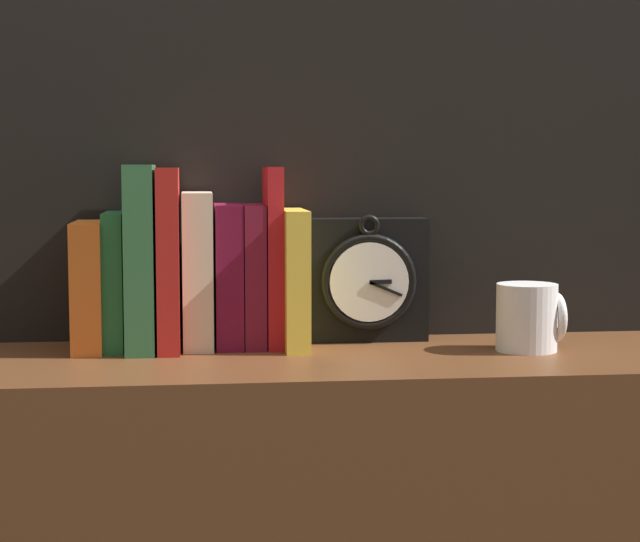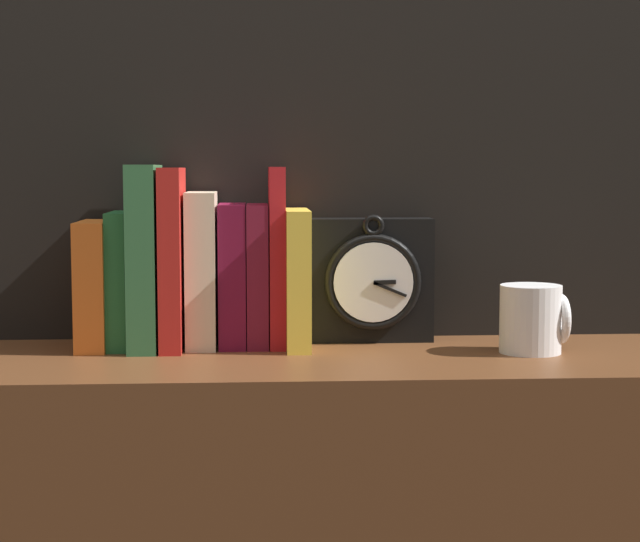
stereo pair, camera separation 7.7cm
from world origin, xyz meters
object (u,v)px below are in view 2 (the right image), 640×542
at_px(book_slot1_green, 120,280).
at_px(book_slot2_green, 145,257).
at_px(book_slot4_cream, 202,270).
at_px(clock, 371,280).
at_px(book_slot6_maroon, 257,275).
at_px(book_slot5_maroon, 233,275).
at_px(book_slot8_yellow, 297,278).
at_px(book_slot0_orange, 95,285).
at_px(book_slot3_red, 173,258).
at_px(mug, 533,319).
at_px(book_slot7_red, 277,257).

bearing_deg(book_slot1_green, book_slot2_green, -16.78).
height_order(book_slot2_green, book_slot4_cream, book_slot2_green).
height_order(clock, book_slot4_cream, book_slot4_cream).
xyz_separation_m(book_slot2_green, book_slot6_maroon, (0.15, 0.01, -0.03)).
distance_m(book_slot5_maroon, book_slot8_yellow, 0.09).
bearing_deg(clock, book_slot1_green, -175.40).
distance_m(book_slot1_green, book_slot6_maroon, 0.19).
xyz_separation_m(book_slot0_orange, book_slot3_red, (0.11, -0.01, 0.04)).
height_order(book_slot2_green, book_slot6_maroon, book_slot2_green).
bearing_deg(book_slot6_maroon, clock, 8.83).
bearing_deg(book_slot8_yellow, mug, -12.50).
xyz_separation_m(clock, book_slot6_maroon, (-0.16, -0.02, 0.01)).
bearing_deg(book_slot3_red, book_slot5_maroon, 9.77).
xyz_separation_m(book_slot5_maroon, book_slot7_red, (0.06, -0.00, 0.03)).
bearing_deg(mug, book_slot7_red, 166.12).
bearing_deg(book_slot6_maroon, book_slot1_green, -179.04).
bearing_deg(book_slot8_yellow, book_slot3_red, 179.50).
relative_size(book_slot0_orange, book_slot2_green, 0.70).
distance_m(book_slot3_red, mug, 0.49).
relative_size(book_slot2_green, book_slot3_red, 1.02).
xyz_separation_m(clock, book_slot8_yellow, (-0.11, -0.04, 0.01)).
height_order(book_slot4_cream, book_slot7_red, book_slot7_red).
bearing_deg(book_slot4_cream, mug, -10.50).
relative_size(book_slot2_green, book_slot8_yellow, 1.32).
bearing_deg(mug, book_slot5_maroon, 168.08).
height_order(clock, book_slot0_orange, clock).
xyz_separation_m(clock, book_slot5_maroon, (-0.19, -0.02, 0.01)).
height_order(book_slot3_red, book_slot4_cream, book_slot3_red).
bearing_deg(book_slot4_cream, clock, 6.52).
distance_m(book_slot5_maroon, book_slot6_maroon, 0.03).
relative_size(book_slot5_maroon, book_slot7_red, 0.80).
distance_m(book_slot2_green, book_slot4_cream, 0.08).
bearing_deg(book_slot7_red, book_slot4_cream, -179.08).
bearing_deg(book_slot2_green, book_slot1_green, 163.22).
height_order(book_slot2_green, book_slot8_yellow, book_slot2_green).
bearing_deg(book_slot0_orange, book_slot3_red, -3.10).
bearing_deg(clock, book_slot3_red, -172.04).
bearing_deg(book_slot8_yellow, book_slot2_green, 179.64).
distance_m(book_slot1_green, book_slot4_cream, 0.11).
height_order(book_slot3_red, book_slot6_maroon, book_slot3_red).
relative_size(clock, book_slot4_cream, 0.85).
relative_size(book_slot0_orange, book_slot5_maroon, 0.88).
relative_size(book_slot3_red, book_slot4_cream, 1.16).
distance_m(clock, book_slot3_red, 0.28).
height_order(book_slot1_green, book_slot3_red, book_slot3_red).
bearing_deg(mug, book_slot2_green, 172.28).
relative_size(book_slot8_yellow, mug, 2.08).
distance_m(clock, book_slot5_maroon, 0.20).
height_order(book_slot1_green, book_slot5_maroon, book_slot5_maroon).
bearing_deg(book_slot6_maroon, book_slot0_orange, -177.96).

